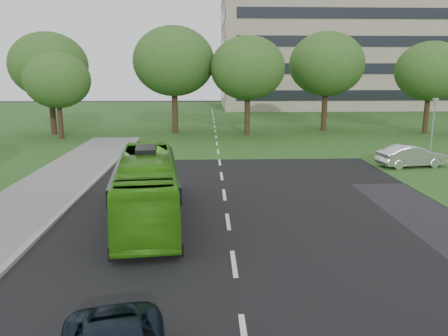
% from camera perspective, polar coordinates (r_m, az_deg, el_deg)
% --- Properties ---
extents(ground, '(160.00, 160.00, 0.00)m').
position_cam_1_polar(ground, '(16.09, 0.87, -9.43)').
color(ground, black).
rests_on(ground, ground).
extents(street_surfaces, '(120.00, 120.00, 0.15)m').
position_cam_1_polar(street_surfaces, '(38.13, -1.52, 3.42)').
color(street_surfaces, black).
rests_on(street_surfaces, ground).
extents(office_building, '(40.10, 20.10, 25.00)m').
position_cam_1_polar(office_building, '(80.43, 14.90, 16.66)').
color(office_building, gray).
rests_on(office_building, ground).
extents(tree_park_a, '(5.86, 5.86, 7.79)m').
position_cam_1_polar(tree_park_a, '(42.37, -20.96, 10.66)').
color(tree_park_a, black).
rests_on(tree_park_a, ground).
extents(tree_park_b, '(7.92, 7.92, 10.39)m').
position_cam_1_polar(tree_park_b, '(43.90, -6.58, 13.66)').
color(tree_park_b, black).
rests_on(tree_park_b, ground).
extents(tree_park_c, '(7.04, 7.04, 9.35)m').
position_cam_1_polar(tree_park_c, '(42.15, 3.12, 12.88)').
color(tree_park_c, black).
rests_on(tree_park_c, ground).
extents(tree_park_d, '(7.57, 7.57, 10.00)m').
position_cam_1_polar(tree_park_d, '(46.44, 13.25, 13.07)').
color(tree_park_d, black).
rests_on(tree_park_d, ground).
extents(tree_park_e, '(6.69, 6.69, 8.92)m').
position_cam_1_polar(tree_park_e, '(47.54, 25.37, 11.34)').
color(tree_park_e, black).
rests_on(tree_park_e, ground).
extents(tree_park_f, '(7.28, 7.28, 9.72)m').
position_cam_1_polar(tree_park_f, '(45.54, -21.92, 12.32)').
color(tree_park_f, black).
rests_on(tree_park_f, ground).
extents(bus, '(3.36, 9.76, 2.66)m').
position_cam_1_polar(bus, '(18.38, -10.05, -2.45)').
color(bus, '#3A9415').
rests_on(bus, ground).
extents(sedan, '(4.51, 2.22, 1.42)m').
position_cam_1_polar(sedan, '(30.56, 23.28, 1.46)').
color(sedan, silver).
rests_on(sedan, ground).
extents(camera_pole, '(0.38, 0.34, 4.12)m').
position_cam_1_polar(camera_pole, '(36.13, 25.69, 5.92)').
color(camera_pole, gray).
rests_on(camera_pole, ground).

